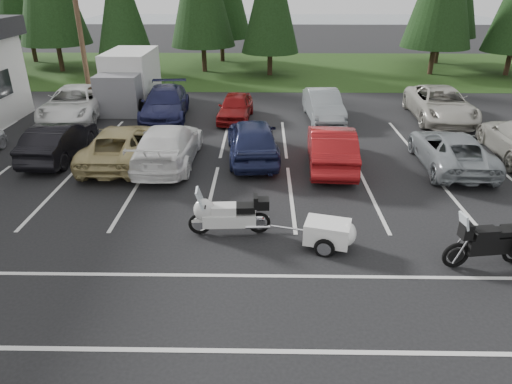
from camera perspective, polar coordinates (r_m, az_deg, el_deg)
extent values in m
plane|color=black|center=(14.44, 2.64, -2.29)|extent=(120.00, 120.00, 0.00)
cube|color=#1E3611|center=(37.38, 1.69, 15.13)|extent=(80.00, 16.00, 0.01)
cube|color=slate|center=(68.25, 4.98, 19.76)|extent=(70.00, 50.00, 0.02)
cylinder|color=#473321|center=(26.64, -21.28, 19.11)|extent=(0.26, 0.26, 9.00)
cube|color=silver|center=(16.23, 2.46, 1.02)|extent=(32.00, 16.00, 0.01)
cylinder|color=#332316|center=(39.18, -23.36, 15.71)|extent=(0.36, 0.36, 2.78)
cylinder|color=#332316|center=(36.07, -15.83, 15.54)|extent=(0.36, 0.36, 2.11)
cylinder|color=#332316|center=(36.37, -6.52, 16.78)|extent=(0.36, 0.36, 2.62)
cylinder|color=#332316|center=(34.83, 1.75, 16.24)|extent=(0.36, 0.36, 2.26)
cylinder|color=#332316|center=(37.42, 21.20, 15.60)|extent=(0.36, 0.36, 2.69)
cylinder|color=#332316|center=(39.35, 29.07, 14.32)|extent=(0.36, 0.36, 2.33)
cylinder|color=#332316|center=(44.63, -26.15, 16.25)|extent=(0.36, 0.36, 2.88)
cylinder|color=#332316|center=(40.78, -4.25, 17.87)|extent=(0.36, 0.36, 2.71)
cylinder|color=#332316|center=(42.45, 21.81, 16.72)|extent=(0.36, 0.36, 3.00)
imported|color=black|center=(19.99, -23.40, 5.91)|extent=(1.68, 4.46, 1.46)
imported|color=tan|center=(18.70, -16.31, 5.74)|extent=(2.42, 5.22, 1.45)
imported|color=white|center=(18.10, -10.95, 5.82)|extent=(2.23, 5.35, 1.54)
imported|color=#1C2247|center=(18.27, -0.42, 6.66)|extent=(2.37, 4.99, 1.65)
imported|color=maroon|center=(17.75, 9.38, 5.60)|extent=(1.92, 4.84, 1.57)
imported|color=gray|center=(18.99, 23.18, 4.86)|extent=(2.48, 5.05, 1.38)
imported|color=white|center=(25.45, -21.72, 10.25)|extent=(3.17, 5.97, 1.60)
imported|color=#1B1E45|center=(24.16, -11.31, 10.78)|extent=(2.62, 5.56, 1.57)
imported|color=maroon|center=(23.55, -2.58, 10.57)|extent=(1.86, 4.02, 1.33)
imported|color=gray|center=(23.84, 8.42, 10.67)|extent=(1.85, 4.55, 1.47)
imported|color=#B5B1A5|center=(25.33, 22.06, 10.13)|extent=(2.98, 5.90, 1.60)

